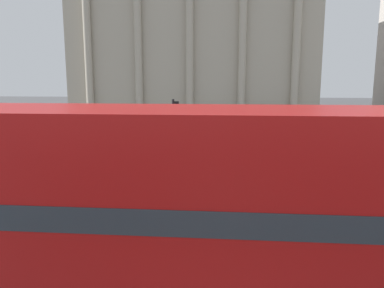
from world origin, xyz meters
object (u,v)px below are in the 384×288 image
(car_maroon, at_px, (319,144))
(pedestrian_olive, at_px, (114,153))
(pedestrian_white, at_px, (384,136))
(double_decker_bus, at_px, (207,209))
(pedestrian_yellow, at_px, (179,158))
(car_navy, at_px, (305,177))
(traffic_light_mid, at_px, (175,126))
(plaza_building_left, at_px, (194,44))

(car_maroon, bearing_deg, pedestrian_olive, -176.04)
(car_maroon, relative_size, pedestrian_white, 2.51)
(car_maroon, bearing_deg, double_decker_bus, -132.70)
(pedestrian_yellow, bearing_deg, pedestrian_olive, 65.19)
(car_maroon, bearing_deg, pedestrian_yellow, -163.71)
(car_navy, bearing_deg, car_maroon, 56.30)
(traffic_light_mid, xyz_separation_m, car_navy, (6.02, -2.63, -1.82))
(pedestrian_olive, bearing_deg, traffic_light_mid, -71.74)
(plaza_building_left, bearing_deg, pedestrian_white, -57.70)
(plaza_building_left, relative_size, car_navy, 7.43)
(double_decker_bus, xyz_separation_m, pedestrian_yellow, (-1.93, 11.04, -1.38))
(car_navy, bearing_deg, plaza_building_left, 85.90)
(car_maroon, relative_size, car_navy, 1.00)
(car_navy, bearing_deg, pedestrian_olive, 146.83)
(double_decker_bus, distance_m, pedestrian_white, 22.67)
(double_decker_bus, distance_m, pedestrian_olive, 13.12)
(pedestrian_olive, bearing_deg, pedestrian_white, -44.96)
(double_decker_bus, relative_size, car_maroon, 2.68)
(double_decker_bus, height_order, car_maroon, double_decker_bus)
(car_maroon, relative_size, pedestrian_yellow, 2.39)
(double_decker_bus, xyz_separation_m, car_maroon, (6.47, 17.86, -1.70))
(car_maroon, bearing_deg, car_navy, -129.72)
(car_maroon, bearing_deg, plaza_building_left, 89.22)
(traffic_light_mid, bearing_deg, double_decker_bus, -79.36)
(pedestrian_white, height_order, pedestrian_yellow, pedestrian_yellow)
(plaza_building_left, distance_m, car_maroon, 29.13)
(pedestrian_olive, xyz_separation_m, pedestrian_white, (16.67, 7.79, -0.07))
(plaza_building_left, bearing_deg, traffic_light_mid, -86.88)
(car_navy, bearing_deg, double_decker_bus, -129.43)
(traffic_light_mid, height_order, pedestrian_olive, traffic_light_mid)
(traffic_light_mid, bearing_deg, car_navy, -23.57)
(plaza_building_left, distance_m, pedestrian_yellow, 33.72)
(double_decker_bus, distance_m, car_navy, 10.04)
(plaza_building_left, distance_m, traffic_light_mid, 32.66)
(traffic_light_mid, bearing_deg, pedestrian_white, 30.43)
(car_navy, height_order, pedestrian_white, pedestrian_white)
(car_maroon, xyz_separation_m, pedestrian_olive, (-11.92, -6.01, 0.33))
(car_maroon, bearing_deg, pedestrian_white, -2.17)
(pedestrian_white, xyz_separation_m, pedestrian_yellow, (-13.16, -8.61, 0.06))
(car_maroon, distance_m, pedestrian_olive, 13.35)
(traffic_light_mid, relative_size, car_navy, 0.92)
(double_decker_bus, bearing_deg, pedestrian_yellow, 106.24)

